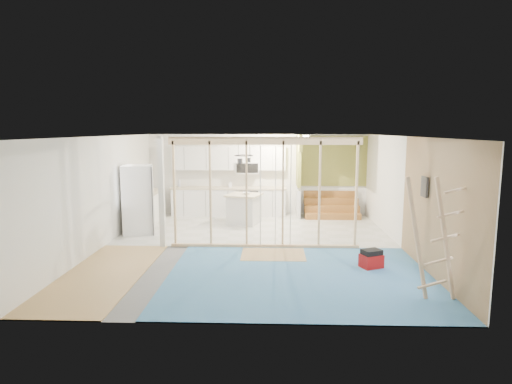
{
  "coord_description": "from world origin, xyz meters",
  "views": [
    {
      "loc": [
        0.44,
        -9.74,
        2.76
      ],
      "look_at": [
        0.08,
        0.6,
        1.24
      ],
      "focal_mm": 30.0,
      "sensor_mm": 36.0,
      "label": 1
    }
  ],
  "objects_px": {
    "fridge": "(138,200)",
    "ladder": "(435,239)",
    "island": "(244,209)",
    "toolbox": "(371,259)"
  },
  "relations": [
    {
      "from": "fridge",
      "to": "ladder",
      "type": "xyz_separation_m",
      "value": [
        6.11,
        -4.33,
        0.12
      ]
    },
    {
      "from": "island",
      "to": "toolbox",
      "type": "relative_size",
      "value": 2.31
    },
    {
      "from": "island",
      "to": "ladder",
      "type": "height_order",
      "value": "ladder"
    },
    {
      "from": "fridge",
      "to": "toolbox",
      "type": "xyz_separation_m",
      "value": [
        5.52,
        -2.71,
        -0.73
      ]
    },
    {
      "from": "fridge",
      "to": "ladder",
      "type": "height_order",
      "value": "ladder"
    },
    {
      "from": "fridge",
      "to": "island",
      "type": "height_order",
      "value": "fridge"
    },
    {
      "from": "toolbox",
      "to": "ladder",
      "type": "distance_m",
      "value": 1.92
    },
    {
      "from": "fridge",
      "to": "island",
      "type": "bearing_deg",
      "value": 9.3
    },
    {
      "from": "fridge",
      "to": "island",
      "type": "xyz_separation_m",
      "value": [
        2.73,
        1.22,
        -0.47
      ]
    },
    {
      "from": "fridge",
      "to": "toolbox",
      "type": "relative_size",
      "value": 3.7
    }
  ]
}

